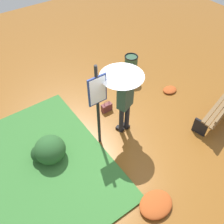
{
  "coord_description": "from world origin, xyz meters",
  "views": [
    {
      "loc": [
        2.45,
        3.12,
        5.01
      ],
      "look_at": [
        0.09,
        -0.16,
        0.85
      ],
      "focal_mm": 39.71,
      "sensor_mm": 36.0,
      "label": 1
    }
  ],
  "objects": [
    {
      "name": "ground_plane",
      "position": [
        0.0,
        0.0,
        0.0
      ],
      "size": [
        18.0,
        18.0,
        0.0
      ],
      "primitive_type": "plane",
      "color": "brown"
    },
    {
      "name": "shrub_cluster",
      "position": [
        1.7,
        -0.45,
        0.3
      ],
      "size": [
        0.79,
        0.72,
        0.65
      ],
      "color": "#285628",
      "rests_on": "ground_plane"
    },
    {
      "name": "info_sign_post",
      "position": [
        0.45,
        -0.18,
        1.44
      ],
      "size": [
        0.44,
        0.07,
        2.3
      ],
      "color": "black",
      "rests_on": "ground_plane"
    },
    {
      "name": "handbag",
      "position": [
        -0.3,
        -0.97,
        0.13
      ],
      "size": [
        0.3,
        0.15,
        0.37
      ],
      "color": "brown",
      "rests_on": "ground_plane"
    },
    {
      "name": "leaf_pile_near_person",
      "position": [
        0.46,
        1.89,
        0.08
      ],
      "size": [
        0.73,
        0.59,
        0.16
      ],
      "color": "#B74C1E",
      "rests_on": "ground_plane"
    },
    {
      "name": "person_with_umbrella",
      "position": [
        -0.19,
        -0.13,
        1.55
      ],
      "size": [
        0.96,
        0.96,
        2.04
      ],
      "color": "black",
      "rests_on": "ground_plane"
    },
    {
      "name": "grass_verge",
      "position": [
        2.92,
        -0.34,
        0.03
      ],
      "size": [
        4.8,
        4.0,
        0.05
      ],
      "color": "#387533",
      "rests_on": "ground_plane"
    },
    {
      "name": "park_bench",
      "position": [
        -2.41,
        1.12,
        0.4
      ],
      "size": [
        1.42,
        0.69,
        0.75
      ],
      "color": "black",
      "rests_on": "ground_plane"
    },
    {
      "name": "trash_bin",
      "position": [
        -1.77,
        -1.75,
        0.42
      ],
      "size": [
        0.42,
        0.42,
        0.83
      ],
      "color": "#2D5138",
      "rests_on": "ground_plane"
    },
    {
      "name": "leaf_pile_far_path",
      "position": [
        -2.36,
        -0.53,
        0.05
      ],
      "size": [
        0.44,
        0.35,
        0.1
      ],
      "color": "#B74C1E",
      "rests_on": "ground_plane"
    }
  ]
}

